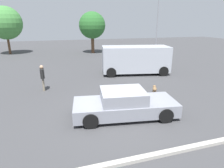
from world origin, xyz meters
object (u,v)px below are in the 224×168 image
object	(u,v)px
dog	(155,89)
light_post_near	(158,15)
pedestrian	(42,76)
van_white	(135,59)
sedan_foreground	(124,104)

from	to	relation	value
dog	light_post_near	bearing A→B (deg)	-3.51
pedestrian	light_post_near	world-z (taller)	light_post_near
dog	van_white	distance (m)	4.79
dog	pedestrian	bearing A→B (deg)	95.19
sedan_foreground	van_white	distance (m)	7.74
van_white	light_post_near	bearing A→B (deg)	64.73
van_white	light_post_near	xyz separation A→B (m)	(7.36, 9.83, 3.81)
sedan_foreground	van_white	xyz separation A→B (m)	(3.51, 6.87, 0.63)
sedan_foreground	dog	distance (m)	3.57
dog	light_post_near	world-z (taller)	light_post_near
dog	van_white	xyz separation A→B (m)	(0.74, 4.64, 0.93)
sedan_foreground	pedestrian	xyz separation A→B (m)	(-3.61, 4.63, 0.38)
dog	pedestrian	distance (m)	6.85
van_white	sedan_foreground	bearing A→B (deg)	-105.50
sedan_foreground	pedestrian	world-z (taller)	pedestrian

